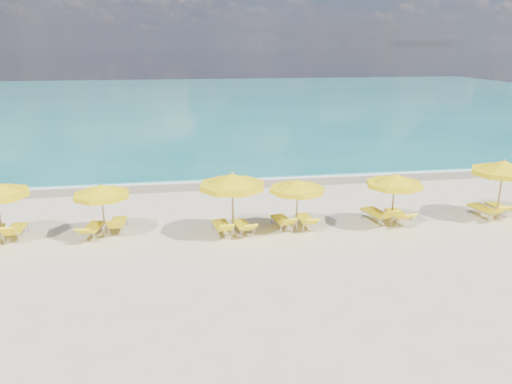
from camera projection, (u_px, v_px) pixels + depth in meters
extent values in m
plane|color=beige|center=(262.00, 232.00, 19.37)|extent=(120.00, 120.00, 0.00)
cube|color=#147673|center=(198.00, 100.00, 64.78)|extent=(120.00, 80.00, 0.30)
cube|color=tan|center=(238.00, 182.00, 26.37)|extent=(120.00, 2.60, 0.01)
cube|color=white|center=(236.00, 179.00, 27.13)|extent=(120.00, 1.20, 0.03)
cube|color=white|center=(134.00, 150.00, 34.52)|extent=(14.00, 0.36, 0.05)
cube|color=white|center=(305.00, 128.00, 43.32)|extent=(18.00, 0.30, 0.05)
cylinder|color=tan|center=(103.00, 212.00, 18.56)|extent=(0.06, 0.06, 2.04)
cone|color=yellow|center=(101.00, 190.00, 18.31)|extent=(2.60, 2.60, 0.41)
cylinder|color=yellow|center=(102.00, 195.00, 18.37)|extent=(2.62, 2.62, 0.16)
sphere|color=tan|center=(101.00, 185.00, 18.25)|extent=(0.09, 0.09, 0.09)
cylinder|color=tan|center=(233.00, 206.00, 18.63)|extent=(0.08, 0.08, 2.43)
cone|color=yellow|center=(232.00, 180.00, 18.34)|extent=(2.96, 2.96, 0.49)
cylinder|color=yellow|center=(232.00, 186.00, 18.41)|extent=(2.99, 2.99, 0.19)
sphere|color=tan|center=(232.00, 173.00, 18.27)|extent=(0.11, 0.11, 0.11)
cylinder|color=tan|center=(297.00, 207.00, 19.14)|extent=(0.06, 0.06, 2.08)
cone|color=yellow|center=(297.00, 185.00, 18.89)|extent=(2.20, 2.20, 0.42)
cylinder|color=yellow|center=(297.00, 190.00, 18.95)|extent=(2.22, 2.22, 0.17)
sphere|color=tan|center=(297.00, 179.00, 18.83)|extent=(0.09, 0.09, 0.09)
cylinder|color=tan|center=(393.00, 201.00, 19.64)|extent=(0.07, 0.07, 2.15)
cone|color=yellow|center=(395.00, 179.00, 19.39)|extent=(2.44, 2.44, 0.43)
cylinder|color=yellow|center=(394.00, 185.00, 19.45)|extent=(2.46, 2.46, 0.17)
sphere|color=tan|center=(395.00, 174.00, 19.32)|extent=(0.10, 0.10, 0.10)
cylinder|color=tan|center=(500.00, 191.00, 20.54)|extent=(0.08, 0.08, 2.46)
cone|color=yellow|center=(503.00, 166.00, 20.24)|extent=(2.92, 2.92, 0.49)
cylinder|color=yellow|center=(503.00, 172.00, 20.31)|extent=(2.95, 2.95, 0.20)
sphere|color=tan|center=(504.00, 160.00, 20.17)|extent=(0.11, 0.11, 0.11)
cube|color=yellow|center=(16.00, 229.00, 18.75)|extent=(0.56, 1.25, 0.08)
cube|color=yellow|center=(8.00, 231.00, 17.90)|extent=(0.56, 0.47, 0.47)
cube|color=yellow|center=(93.00, 227.00, 18.93)|extent=(0.79, 1.33, 0.08)
cube|color=yellow|center=(84.00, 231.00, 18.05)|extent=(0.65, 0.64, 0.38)
cube|color=yellow|center=(118.00, 222.00, 19.43)|extent=(0.60, 1.27, 0.08)
cube|color=yellow|center=(115.00, 225.00, 18.58)|extent=(0.57, 0.50, 0.46)
cube|color=yellow|center=(221.00, 225.00, 19.15)|extent=(0.67, 1.29, 0.08)
cube|color=yellow|center=(226.00, 228.00, 18.31)|extent=(0.60, 0.56, 0.42)
cube|color=yellow|center=(242.00, 225.00, 19.24)|extent=(0.75, 1.25, 0.07)
cube|color=yellow|center=(249.00, 227.00, 18.47)|extent=(0.61, 0.58, 0.38)
cube|color=yellow|center=(281.00, 219.00, 19.79)|extent=(0.70, 1.26, 0.07)
cube|color=yellow|center=(289.00, 222.00, 18.99)|extent=(0.60, 0.56, 0.40)
cube|color=yellow|center=(305.00, 219.00, 19.87)|extent=(0.57, 1.21, 0.07)
cube|color=yellow|center=(311.00, 222.00, 19.05)|extent=(0.55, 0.51, 0.39)
cube|color=yellow|center=(376.00, 213.00, 20.42)|extent=(0.87, 1.48, 0.09)
cube|color=yellow|center=(390.00, 214.00, 19.52)|extent=(0.71, 0.65, 0.50)
cube|color=yellow|center=(397.00, 213.00, 20.41)|extent=(0.59, 1.29, 0.08)
cube|color=yellow|center=(408.00, 217.00, 19.52)|extent=(0.58, 0.56, 0.39)
cube|color=yellow|center=(483.00, 208.00, 20.98)|extent=(0.78, 1.41, 0.08)
cube|color=yellow|center=(500.00, 210.00, 20.10)|extent=(0.67, 0.61, 0.47)
cube|color=yellow|center=(498.00, 206.00, 21.43)|extent=(0.64, 1.20, 0.07)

